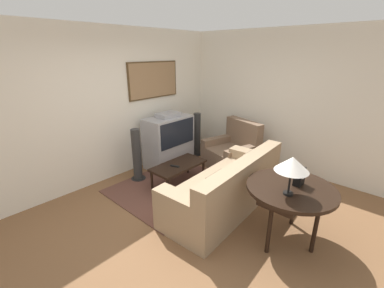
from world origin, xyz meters
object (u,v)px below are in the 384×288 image
tv (169,141)px  armchair (232,153)px  coffee_table (179,167)px  speaker_tower_left (137,156)px  console_table (291,192)px  couch (226,189)px  speaker_tower_right (197,135)px  mantel_clock (299,176)px  table_lamp (292,164)px

tv → armchair: tv is taller
coffee_table → speaker_tower_left: speaker_tower_left is taller
coffee_table → console_table: bearing=-92.6°
couch → speaker_tower_left: bearing=-82.4°
armchair → console_table: bearing=-23.0°
armchair → coffee_table: 1.33m
speaker_tower_right → coffee_table: bearing=-151.3°
tv → console_table: 2.84m
tv → mantel_clock: (-0.46, -2.81, 0.33)m
tv → speaker_tower_left: size_ratio=1.15×
tv → coffee_table: bearing=-122.2°
tv → coffee_table: tv is taller
tv → table_lamp: 2.97m
coffee_table → speaker_tower_left: (-0.36, 0.72, 0.10)m
mantel_clock → speaker_tower_left: speaker_tower_left is taller
mantel_clock → couch: bearing=92.3°
couch → table_lamp: table_lamp is taller
tv → speaker_tower_right: bearing=-2.9°
armchair → console_table: armchair is taller
tv → couch: 1.89m
mantel_clock → speaker_tower_left: bearing=97.7°
tv → coffee_table: 0.92m
couch → console_table: (-0.07, -0.97, 0.37)m
armchair → speaker_tower_right: speaker_tower_right is taller
console_table → speaker_tower_right: size_ratio=1.07×
armchair → speaker_tower_right: (0.02, 0.98, 0.16)m
table_lamp → speaker_tower_left: bearing=91.5°
speaker_tower_left → speaker_tower_right: size_ratio=1.00×
tv → mantel_clock: bearing=-99.3°
console_table → tv: bearing=78.4°
coffee_table → table_lamp: (-0.28, -2.05, 0.76)m
table_lamp → speaker_tower_left: (-0.07, 2.77, -0.66)m
armchair → couch: bearing=-43.8°
speaker_tower_right → armchair: bearing=-91.0°
coffee_table → couch: bearing=-91.1°
tv → couch: (-0.50, -1.81, -0.22)m
tv → mantel_clock: 2.87m
speaker_tower_left → speaker_tower_right: 1.68m
coffee_table → console_table: console_table is taller
couch → console_table: bearing=82.6°
couch → console_table: couch is taller
console_table → mantel_clock: size_ratio=4.79×
table_lamp → coffee_table: bearing=82.1°
tv → console_table: size_ratio=1.07×
couch → speaker_tower_left: speaker_tower_left is taller
console_table → couch: bearing=85.8°
table_lamp → speaker_tower_right: 3.27m
armchair → table_lamp: bearing=-26.1°
console_table → speaker_tower_right: 3.08m
coffee_table → mantel_clock: mantel_clock is taller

